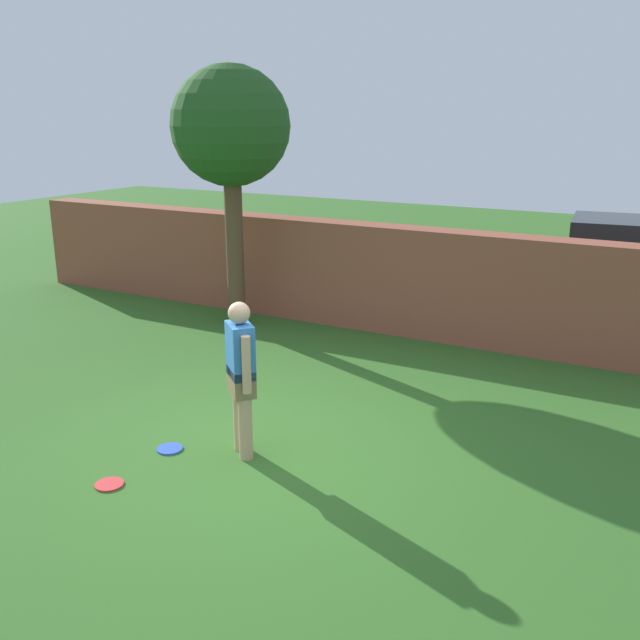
# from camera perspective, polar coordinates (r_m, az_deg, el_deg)

# --- Properties ---
(ground_plane) EXTENTS (40.00, 40.00, 0.00)m
(ground_plane) POSITION_cam_1_polar(r_m,az_deg,el_deg) (7.59, -5.86, -10.16)
(ground_plane) COLOR #336623
(brick_wall) EXTENTS (12.39, 0.50, 1.69)m
(brick_wall) POSITION_cam_1_polar(r_m,az_deg,el_deg) (11.74, 0.55, 3.94)
(brick_wall) COLOR brown
(brick_wall) RESTS_ON ground
(tree) EXTENTS (1.85, 1.85, 4.11)m
(tree) POSITION_cam_1_polar(r_m,az_deg,el_deg) (11.34, -7.23, 15.00)
(tree) COLOR brown
(tree) RESTS_ON ground
(person) EXTENTS (0.43, 0.40, 1.62)m
(person) POSITION_cam_1_polar(r_m,az_deg,el_deg) (7.11, -6.40, -4.19)
(person) COLOR tan
(person) RESTS_ON ground
(car) EXTENTS (4.36, 2.29, 1.72)m
(car) POSITION_cam_1_polar(r_m,az_deg,el_deg) (12.76, 23.89, 3.62)
(car) COLOR navy
(car) RESTS_ON ground
(frisbee_blue) EXTENTS (0.27, 0.27, 0.02)m
(frisbee_blue) POSITION_cam_1_polar(r_m,az_deg,el_deg) (7.66, -12.04, -10.13)
(frisbee_blue) COLOR blue
(frisbee_blue) RESTS_ON ground
(frisbee_red) EXTENTS (0.27, 0.27, 0.02)m
(frisbee_red) POSITION_cam_1_polar(r_m,az_deg,el_deg) (7.14, -16.65, -12.60)
(frisbee_red) COLOR red
(frisbee_red) RESTS_ON ground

